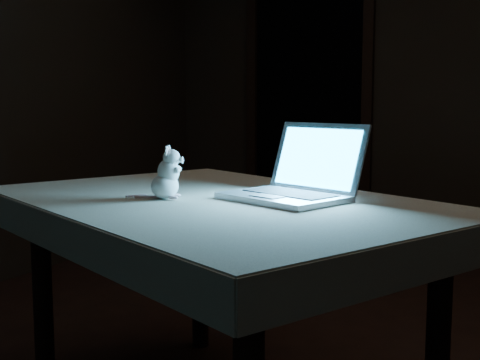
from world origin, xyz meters
The scene contains 6 objects.
back_wall centered at (0.00, 2.50, 1.30)m, with size 4.50×0.04×2.60m, color black.
doorway centered at (-1.10, 2.50, 1.06)m, with size 1.06×0.36×2.13m, color black, non-canonical shape.
table centered at (-0.25, -0.56, 0.38)m, with size 1.43×0.92×0.77m, color black, non-canonical shape.
tablecloth centered at (-0.35, -0.54, 0.72)m, with size 1.54×1.03×0.11m, color beige, non-canonical shape.
laptop centered at (-0.04, -0.49, 0.90)m, with size 0.37×0.33×0.25m, color #B7B6BC, non-canonical shape.
plush_mouse centered at (-0.40, -0.64, 0.86)m, with size 0.13×0.13×0.17m, color white, non-canonical shape.
Camera 1 is at (0.75, -2.37, 1.09)m, focal length 48.00 mm.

